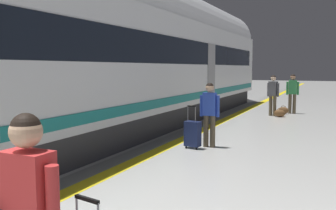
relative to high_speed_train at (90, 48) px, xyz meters
name	(u,v)px	position (x,y,z in m)	size (l,w,h in m)	color
safety_line_strip	(197,133)	(2.09, 2.47, -2.50)	(0.36, 80.00, 0.01)	yellow
tactile_edge_band	(187,132)	(1.77, 2.47, -2.50)	(0.60, 80.00, 0.01)	slate
high_speed_train	(90,48)	(0.00, 0.00, 0.00)	(2.94, 30.86, 4.97)	#38383D
passenger_near	(210,110)	(3.07, 0.66, -1.57)	(0.50, 0.21, 1.61)	brown
suitcase_near	(193,134)	(2.75, 0.33, -2.14)	(0.41, 0.29, 1.07)	#19234C
passenger_mid	(273,92)	(3.57, 7.58, -1.53)	(0.50, 0.30, 1.68)	brown
duffel_bag_mid	(280,113)	(3.89, 7.32, -2.35)	(0.44, 0.26, 0.36)	brown
passenger_far	(293,91)	(4.22, 8.73, -1.51)	(0.53, 0.24, 1.71)	brown
duffel_bag_far	(283,110)	(3.90, 8.44, -2.35)	(0.44, 0.26, 0.36)	brown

